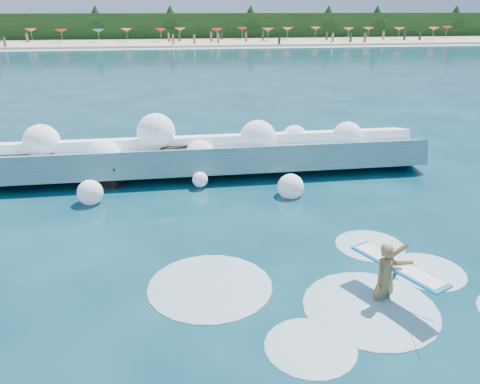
% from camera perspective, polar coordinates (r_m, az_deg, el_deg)
% --- Properties ---
extents(ground, '(200.00, 200.00, 0.00)m').
position_cam_1_polar(ground, '(11.85, -5.81, -9.36)').
color(ground, '#072A3A').
rests_on(ground, ground).
extents(beach, '(140.00, 20.00, 0.40)m').
position_cam_1_polar(beach, '(88.36, -8.77, 17.56)').
color(beach, tan).
rests_on(beach, ground).
extents(wet_band, '(140.00, 5.00, 0.08)m').
position_cam_1_polar(wet_band, '(77.40, -8.70, 16.91)').
color(wet_band, silver).
rests_on(wet_band, ground).
extents(treeline, '(140.00, 4.00, 5.00)m').
position_cam_1_polar(treeline, '(98.23, -8.90, 19.29)').
color(treeline, black).
rests_on(treeline, ground).
extents(breaking_wave, '(19.47, 2.97, 1.68)m').
position_cam_1_polar(breaking_wave, '(18.50, -7.97, 4.14)').
color(breaking_wave, teal).
rests_on(breaking_wave, ground).
extents(rock_cluster, '(7.96, 3.19, 1.26)m').
position_cam_1_polar(rock_cluster, '(18.91, -16.87, 3.20)').
color(rock_cluster, black).
rests_on(rock_cluster, ground).
extents(surfer_with_board, '(1.43, 2.86, 1.68)m').
position_cam_1_polar(surfer_with_board, '(10.83, 17.63, -9.77)').
color(surfer_with_board, olive).
rests_on(surfer_with_board, ground).
extents(wave_spray, '(15.45, 4.63, 2.44)m').
position_cam_1_polar(wave_spray, '(18.19, -8.19, 5.48)').
color(wave_spray, white).
rests_on(wave_spray, ground).
extents(surf_foam, '(8.86, 5.59, 0.15)m').
position_cam_1_polar(surf_foam, '(11.08, 10.46, -12.03)').
color(surf_foam, silver).
rests_on(surf_foam, ground).
extents(beach_umbrellas, '(112.28, 6.74, 0.50)m').
position_cam_1_polar(beach_umbrellas, '(89.82, -8.83, 18.94)').
color(beach_umbrellas, red).
rests_on(beach_umbrellas, ground).
extents(beachgoers, '(99.49, 13.91, 1.94)m').
position_cam_1_polar(beachgoers, '(85.92, -7.61, 18.15)').
color(beachgoers, '#3F332D').
rests_on(beachgoers, ground).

